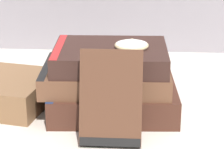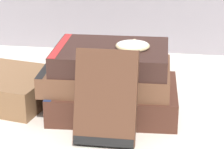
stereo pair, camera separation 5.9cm
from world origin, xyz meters
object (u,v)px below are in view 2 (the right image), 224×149
book_flat_bottom (111,98)px  book_flat_top (109,57)px  reading_glasses (76,71)px  pocket_watch (133,46)px  book_flat_middle (104,75)px  book_leaning_front (106,101)px

book_flat_bottom → book_flat_top: bearing=166.4°
reading_glasses → book_flat_bottom: bearing=-44.3°
pocket_watch → book_flat_middle: bearing=-175.7°
book_flat_bottom → book_leaning_front: (0.01, -0.10, 0.04)m
book_flat_bottom → reading_glasses: 0.20m
book_flat_middle → book_flat_top: size_ratio=1.13×
book_flat_top → book_leaning_front: bearing=-85.6°
book_flat_bottom → reading_glasses: book_flat_bottom is taller
book_flat_bottom → book_leaning_front: size_ratio=1.56×
book_flat_middle → reading_glasses: bearing=114.7°
book_flat_middle → pocket_watch: pocket_watch is taller
book_flat_top → reading_glasses: (-0.09, 0.17, -0.09)m
pocket_watch → reading_glasses: size_ratio=0.48×
book_leaning_front → pocket_watch: bearing=76.4°
book_leaning_front → reading_glasses: book_leaning_front is taller
book_leaning_front → book_flat_middle: bearing=101.2°
pocket_watch → reading_glasses: pocket_watch is taller
pocket_watch → book_flat_bottom: bearing=-173.5°
book_flat_top → book_leaning_front: 0.11m
reading_glasses → book_flat_top: bearing=-45.1°
book_flat_bottom → pocket_watch: 0.10m
reading_glasses → book_flat_middle: bearing=-47.5°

